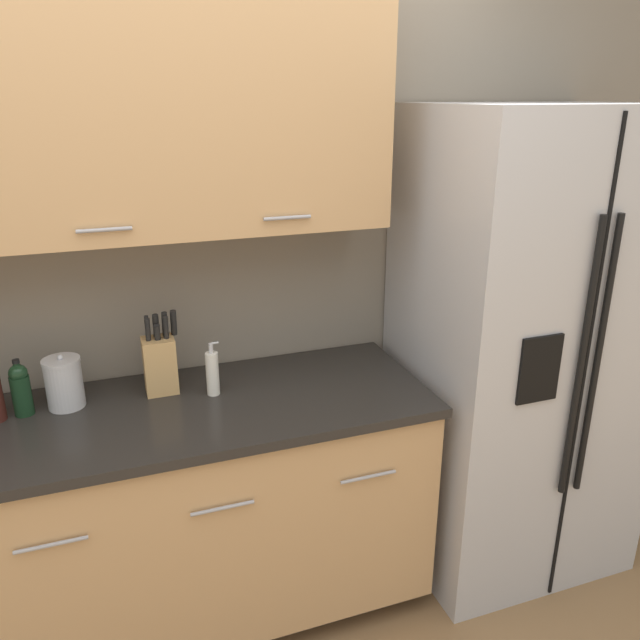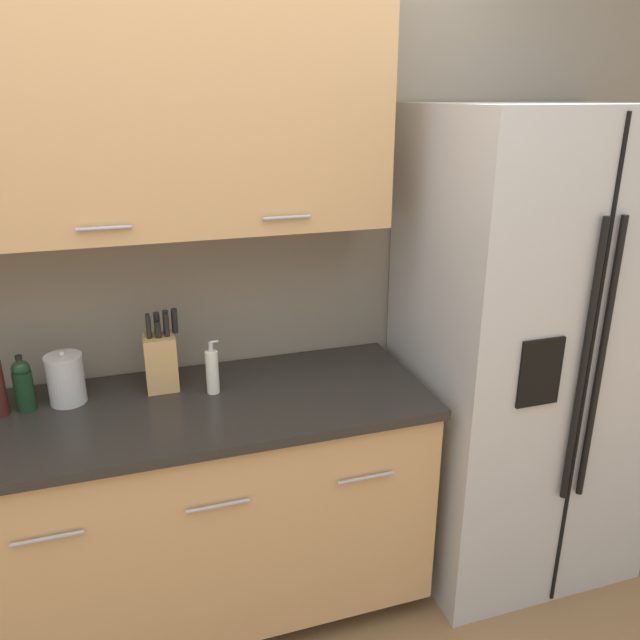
# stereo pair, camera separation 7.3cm
# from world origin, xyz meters

# --- Properties ---
(wall_back) EXTENTS (10.00, 0.39, 2.60)m
(wall_back) POSITION_xyz_m (-0.06, 1.07, 1.47)
(wall_back) COLOR gray
(wall_back) RESTS_ON ground_plane
(counter_unit) EXTENTS (2.09, 0.64, 0.90)m
(counter_unit) POSITION_xyz_m (-0.20, 0.78, 0.46)
(counter_unit) COLOR black
(counter_unit) RESTS_ON ground_plane
(refrigerator) EXTENTS (0.87, 0.74, 1.87)m
(refrigerator) POSITION_xyz_m (1.32, 0.73, 0.94)
(refrigerator) COLOR #B2B2B5
(refrigerator) RESTS_ON ground_plane
(knife_block) EXTENTS (0.13, 0.10, 0.30)m
(knife_block) POSITION_xyz_m (-0.07, 0.91, 1.01)
(knife_block) COLOR tan
(knife_block) RESTS_ON counter_unit
(soap_dispenser) EXTENTS (0.05, 0.04, 0.20)m
(soap_dispenser) POSITION_xyz_m (0.10, 0.83, 0.98)
(soap_dispenser) COLOR silver
(soap_dispenser) RESTS_ON counter_unit
(oil_bottle) EXTENTS (0.06, 0.06, 0.20)m
(oil_bottle) POSITION_xyz_m (-0.52, 0.89, 0.99)
(oil_bottle) COLOR black
(oil_bottle) RESTS_ON counter_unit
(steel_canister) EXTENTS (0.12, 0.12, 0.19)m
(steel_canister) POSITION_xyz_m (-0.39, 0.91, 0.99)
(steel_canister) COLOR #B7B7BA
(steel_canister) RESTS_ON counter_unit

